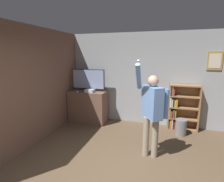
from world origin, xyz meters
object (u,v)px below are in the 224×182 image
Objects in this scene: television at (88,80)px; person at (152,109)px; waste_bin at (181,127)px; bookshelf at (180,108)px; game_console at (90,91)px.

person reaches higher than television.
waste_bin is (2.71, -0.24, -1.10)m from television.
person is (2.02, -1.47, -0.29)m from television.
television is 2.79m from bookshelf.
television is at bearing 175.03° from waste_bin.
person is at bearing -35.95° from television.
person reaches higher than bookshelf.
bookshelf is at bearing 7.84° from game_console.
television is 2.46× the size of waste_bin.
television is at bearing -176.42° from bookshelf.
bookshelf is (2.57, 0.35, -0.40)m from game_console.
person reaches higher than waste_bin.
person is (1.90, -1.28, 0.01)m from game_console.
game_console is 0.63× the size of waste_bin.
person is (-0.67, -1.64, 0.41)m from bookshelf.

